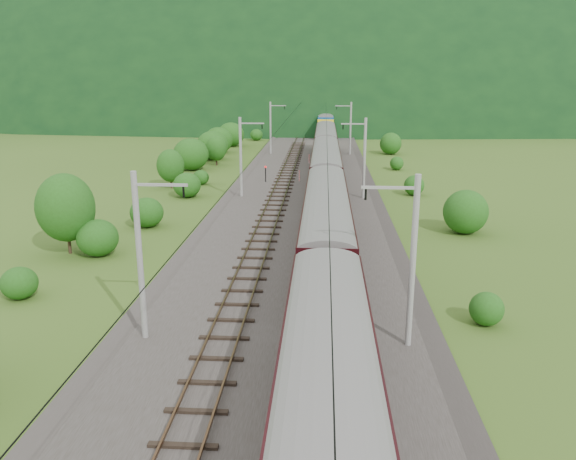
{
  "coord_description": "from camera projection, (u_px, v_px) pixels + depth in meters",
  "views": [
    {
      "loc": [
        2.16,
        -23.96,
        12.42
      ],
      "look_at": [
        -0.09,
        11.19,
        2.6
      ],
      "focal_mm": 35.0,
      "sensor_mm": 36.0,
      "label": 1
    }
  ],
  "objects": [
    {
      "name": "ground",
      "position": [
        275.0,
        346.0,
        26.5
      ],
      "size": [
        600.0,
        600.0,
        0.0
      ],
      "primitive_type": "plane",
      "color": "#38571B",
      "rests_on": "ground"
    },
    {
      "name": "railbed",
      "position": [
        288.0,
        272.0,
        36.07
      ],
      "size": [
        14.0,
        220.0,
        0.3
      ],
      "primitive_type": "cube",
      "color": "#38332D",
      "rests_on": "ground"
    },
    {
      "name": "track_left",
      "position": [
        251.0,
        268.0,
        36.16
      ],
      "size": [
        2.4,
        220.0,
        0.27
      ],
      "color": "brown",
      "rests_on": "railbed"
    },
    {
      "name": "track_right",
      "position": [
        326.0,
        269.0,
        35.86
      ],
      "size": [
        2.4,
        220.0,
        0.27
      ],
      "color": "brown",
      "rests_on": "railbed"
    },
    {
      "name": "catenary_left",
      "position": [
        241.0,
        155.0,
        56.43
      ],
      "size": [
        2.54,
        192.28,
        8.0
      ],
      "color": "gray",
      "rests_on": "railbed"
    },
    {
      "name": "catenary_right",
      "position": [
        364.0,
        157.0,
        55.67
      ],
      "size": [
        2.54,
        192.28,
        8.0
      ],
      "color": "gray",
      "rests_on": "railbed"
    },
    {
      "name": "overhead_wires",
      "position": [
        288.0,
        164.0,
        34.2
      ],
      "size": [
        4.83,
        198.0,
        0.03
      ],
      "color": "black",
      "rests_on": "ground"
    },
    {
      "name": "mountain_main",
      "position": [
        320.0,
        100.0,
        276.43
      ],
      "size": [
        504.0,
        360.0,
        244.0
      ],
      "primitive_type": "ellipsoid",
      "color": "black",
      "rests_on": "ground"
    },
    {
      "name": "mountain_ridge",
      "position": [
        112.0,
        96.0,
        322.27
      ],
      "size": [
        336.0,
        280.0,
        132.0
      ],
      "primitive_type": "ellipsoid",
      "color": "black",
      "rests_on": "ground"
    },
    {
      "name": "train",
      "position": [
        326.0,
        180.0,
        48.33
      ],
      "size": [
        3.06,
        147.49,
        5.33
      ],
      "color": "black",
      "rests_on": "ground"
    },
    {
      "name": "hazard_post_near",
      "position": [
        299.0,
        176.0,
        65.54
      ],
      "size": [
        0.14,
        0.14,
        1.29
      ],
      "primitive_type": "cylinder",
      "color": "red",
      "rests_on": "railbed"
    },
    {
      "name": "hazard_post_far",
      "position": [
        309.0,
        159.0,
        78.6
      ],
      "size": [
        0.14,
        0.14,
        1.28
      ],
      "primitive_type": "cylinder",
      "color": "red",
      "rests_on": "railbed"
    },
    {
      "name": "signal",
      "position": [
        266.0,
        173.0,
        64.95
      ],
      "size": [
        0.21,
        0.21,
        1.86
      ],
      "color": "black",
      "rests_on": "railbed"
    },
    {
      "name": "vegetation_left",
      "position": [
        124.0,
        204.0,
        45.22
      ],
      "size": [
        13.1,
        149.8,
        6.7
      ],
      "color": "#225216",
      "rests_on": "ground"
    },
    {
      "name": "vegetation_right",
      "position": [
        439.0,
        203.0,
        49.98
      ],
      "size": [
        6.73,
        111.28,
        3.19
      ],
      "color": "#225216",
      "rests_on": "ground"
    }
  ]
}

